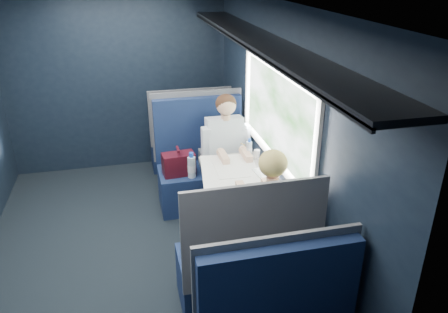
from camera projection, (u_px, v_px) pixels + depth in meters
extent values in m
cube|color=black|center=(134.00, 255.00, 4.21)|extent=(2.80, 4.20, 0.01)
cube|color=black|center=(282.00, 131.00, 4.04)|extent=(0.10, 4.20, 2.30)
cube|color=black|center=(118.00, 82.00, 5.64)|extent=(2.80, 0.10, 2.30)
cube|color=beige|center=(278.00, 68.00, 3.78)|extent=(0.03, 1.84, 0.07)
cube|color=beige|center=(273.00, 157.00, 4.13)|extent=(0.03, 1.84, 0.07)
cube|color=beige|center=(316.00, 153.00, 3.17)|extent=(0.03, 0.07, 0.78)
cube|color=beige|center=(248.00, 89.00, 4.74)|extent=(0.03, 0.07, 0.78)
cube|color=black|center=(261.00, 41.00, 3.65)|extent=(0.36, 4.10, 0.04)
cube|color=black|center=(242.00, 44.00, 3.62)|extent=(0.02, 4.10, 0.03)
cube|color=red|center=(279.00, 51.00, 3.72)|extent=(0.01, 0.10, 0.12)
cylinder|color=#54565E|center=(222.00, 213.00, 4.25)|extent=(0.08, 0.08, 0.70)
cube|color=#BCBBB7|center=(240.00, 177.00, 4.14)|extent=(0.62, 1.00, 0.04)
cube|color=#0C1738|center=(204.00, 187.00, 4.99)|extent=(1.00, 0.50, 0.45)
cube|color=#0C1738|center=(198.00, 129.00, 5.01)|extent=(1.00, 0.10, 0.75)
cube|color=#54565E|center=(197.00, 125.00, 5.04)|extent=(1.04, 0.03, 0.82)
cube|color=#54565E|center=(204.00, 163.00, 4.81)|extent=(0.06, 0.40, 0.20)
cube|color=#400D18|center=(179.00, 164.00, 4.74)|extent=(0.36, 0.22, 0.24)
cylinder|color=#400D18|center=(178.00, 149.00, 4.67)|extent=(0.04, 0.14, 0.03)
cylinder|color=silver|center=(192.00, 167.00, 4.68)|extent=(0.09, 0.09, 0.24)
cylinder|color=blue|center=(191.00, 155.00, 4.62)|extent=(0.05, 0.05, 0.05)
cube|color=#0C1738|center=(240.00, 275.00, 3.61)|extent=(1.00, 0.50, 0.45)
cube|color=#0C1738|center=(252.00, 234.00, 3.09)|extent=(1.00, 0.10, 0.75)
cube|color=#54565E|center=(255.00, 236.00, 3.04)|extent=(1.04, 0.03, 0.82)
cube|color=#54565E|center=(239.00, 239.00, 3.52)|extent=(0.06, 0.40, 0.20)
cube|color=#0C1738|center=(189.00, 150.00, 5.96)|extent=(1.00, 0.40, 0.45)
cube|color=#0C1738|center=(190.00, 117.00, 5.52)|extent=(1.00, 0.10, 0.66)
cube|color=#54565E|center=(191.00, 117.00, 5.46)|extent=(1.04, 0.03, 0.72)
cube|color=#0C1738|center=(279.00, 293.00, 2.62)|extent=(1.00, 0.10, 0.66)
cube|color=#54565E|center=(276.00, 284.00, 2.66)|extent=(1.04, 0.03, 0.72)
cube|color=black|center=(228.00, 166.00, 4.79)|extent=(0.36, 0.44, 0.16)
cube|color=black|center=(232.00, 199.00, 4.74)|extent=(0.32, 0.12, 0.45)
cube|color=silver|center=(225.00, 140.00, 4.83)|extent=(0.40, 0.29, 0.53)
cylinder|color=#D8A88C|center=(226.00, 117.00, 4.68)|extent=(0.10, 0.10, 0.06)
sphere|color=#D8A88C|center=(226.00, 105.00, 4.60)|extent=(0.21, 0.21, 0.21)
sphere|color=#382114|center=(226.00, 104.00, 4.61)|extent=(0.22, 0.22, 0.22)
cube|color=silver|center=(206.00, 143.00, 4.75)|extent=(0.09, 0.12, 0.34)
cube|color=silver|center=(245.00, 139.00, 4.84)|extent=(0.09, 0.12, 0.34)
cube|color=black|center=(265.00, 230.00, 3.66)|extent=(0.36, 0.44, 0.16)
cube|color=black|center=(257.00, 246.00, 3.96)|extent=(0.32, 0.12, 0.45)
cube|color=black|center=(273.00, 215.00, 3.41)|extent=(0.40, 0.29, 0.53)
cylinder|color=#D8A88C|center=(272.00, 181.00, 3.33)|extent=(0.10, 0.10, 0.06)
sphere|color=#D8A88C|center=(272.00, 164.00, 3.29)|extent=(0.21, 0.21, 0.21)
sphere|color=tan|center=(273.00, 163.00, 3.28)|extent=(0.22, 0.22, 0.22)
cube|color=black|center=(244.00, 216.00, 3.40)|extent=(0.09, 0.12, 0.34)
cube|color=black|center=(297.00, 209.00, 3.50)|extent=(0.09, 0.12, 0.34)
cube|color=tan|center=(276.00, 206.00, 3.31)|extent=(0.26, 0.07, 0.36)
cube|color=white|center=(230.00, 172.00, 4.19)|extent=(0.64, 0.84, 0.01)
cube|color=silver|center=(270.00, 174.00, 4.12)|extent=(0.27, 0.34, 0.01)
cube|color=silver|center=(282.00, 162.00, 4.10)|extent=(0.05, 0.31, 0.22)
cube|color=black|center=(281.00, 162.00, 4.10)|extent=(0.04, 0.27, 0.18)
cylinder|color=silver|center=(249.00, 149.00, 4.49)|extent=(0.06, 0.06, 0.16)
cylinder|color=blue|center=(249.00, 140.00, 4.45)|extent=(0.03, 0.03, 0.04)
cylinder|color=white|center=(257.00, 154.00, 4.48)|extent=(0.06, 0.06, 0.08)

